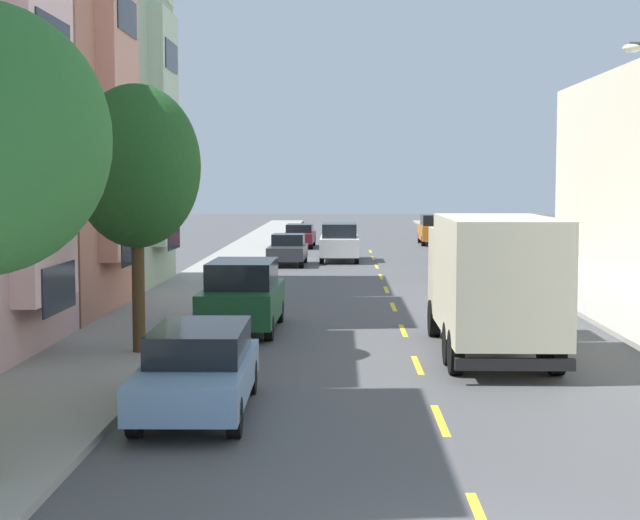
# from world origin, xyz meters

# --- Properties ---
(ground_plane) EXTENTS (160.00, 160.00, 0.00)m
(ground_plane) POSITION_xyz_m (0.00, 30.00, 0.00)
(ground_plane) COLOR #4C4C4F
(sidewalk_left) EXTENTS (3.20, 120.00, 0.14)m
(sidewalk_left) POSITION_xyz_m (-7.10, 28.00, 0.07)
(sidewalk_left) COLOR #99968E
(sidewalk_left) RESTS_ON ground_plane
(sidewalk_right) EXTENTS (3.20, 120.00, 0.14)m
(sidewalk_right) POSITION_xyz_m (7.10, 28.00, 0.07)
(sidewalk_right) COLOR #99968E
(sidewalk_right) RESTS_ON ground_plane
(lane_centerline_dashes) EXTENTS (0.14, 47.20, 0.01)m
(lane_centerline_dashes) POSITION_xyz_m (0.00, 24.50, 0.00)
(lane_centerline_dashes) COLOR yellow
(lane_centerline_dashes) RESTS_ON ground_plane
(townhouse_fourth_sage) EXTENTS (10.74, 7.39, 11.70)m
(townhouse_fourth_sage) POSITION_xyz_m (-13.66, 27.61, 5.65)
(townhouse_fourth_sage) COLOR #99AD8E
(townhouse_fourth_sage) RESTS_ON ground_plane
(street_tree_second) EXTENTS (2.94, 2.94, 6.17)m
(street_tree_second) POSITION_xyz_m (-6.40, 12.80, 4.41)
(street_tree_second) COLOR #47331E
(street_tree_second) RESTS_ON sidewalk_left
(delivery_box_truck) EXTENTS (2.44, 7.21, 3.29)m
(delivery_box_truck) POSITION_xyz_m (1.80, 13.18, 1.87)
(delivery_box_truck) COLOR beige
(delivery_box_truck) RESTS_ON ground_plane
(parked_hatchback_navy) EXTENTS (1.74, 4.00, 1.50)m
(parked_hatchback_navy) POSITION_xyz_m (4.37, 39.16, 0.76)
(parked_hatchback_navy) COLOR navy
(parked_hatchback_navy) RESTS_ON ground_plane
(parked_sedan_burgundy) EXTENTS (1.91, 4.54, 1.43)m
(parked_sedan_burgundy) POSITION_xyz_m (-4.28, 50.38, 0.75)
(parked_sedan_burgundy) COLOR maroon
(parked_sedan_burgundy) RESTS_ON ground_plane
(parked_suv_orange) EXTENTS (2.00, 4.82, 1.93)m
(parked_suv_orange) POSITION_xyz_m (4.34, 53.30, 0.99)
(parked_suv_orange) COLOR orange
(parked_suv_orange) RESTS_ON ground_plane
(parked_suv_forest) EXTENTS (2.03, 4.83, 1.93)m
(parked_suv_forest) POSITION_xyz_m (-4.39, 16.88, 0.99)
(parked_suv_forest) COLOR #194C28
(parked_suv_forest) RESTS_ON ground_plane
(parked_wagon_sky) EXTENTS (1.89, 4.73, 1.50)m
(parked_wagon_sky) POSITION_xyz_m (-4.23, 7.49, 0.80)
(parked_wagon_sky) COLOR #7A9EC6
(parked_wagon_sky) RESTS_ON ground_plane
(parked_suv_red) EXTENTS (1.96, 4.80, 1.93)m
(parked_suv_red) POSITION_xyz_m (4.22, 32.02, 0.99)
(parked_suv_red) COLOR #AD1E1E
(parked_suv_red) RESTS_ON ground_plane
(parked_hatchback_charcoal) EXTENTS (1.82, 4.04, 1.50)m
(parked_hatchback_charcoal) POSITION_xyz_m (-4.31, 37.70, 0.76)
(parked_hatchback_charcoal) COLOR #333338
(parked_hatchback_charcoal) RESTS_ON ground_plane
(moving_white_sedan) EXTENTS (1.95, 4.80, 1.93)m
(moving_white_sedan) POSITION_xyz_m (-1.80, 40.18, 0.99)
(moving_white_sedan) COLOR silver
(moving_white_sedan) RESTS_ON ground_plane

